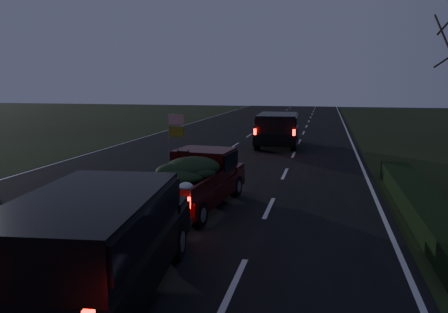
% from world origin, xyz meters
% --- Properties ---
extents(ground, '(120.00, 120.00, 0.00)m').
position_xyz_m(ground, '(0.00, 0.00, 0.00)').
color(ground, black).
rests_on(ground, ground).
extents(road_asphalt, '(14.00, 120.00, 0.02)m').
position_xyz_m(road_asphalt, '(0.00, 0.00, 0.01)').
color(road_asphalt, black).
rests_on(road_asphalt, ground).
extents(hedge_row, '(1.00, 10.00, 0.60)m').
position_xyz_m(hedge_row, '(7.80, 3.00, 0.30)').
color(hedge_row, black).
rests_on(hedge_row, ground).
extents(pickup_truck, '(2.18, 4.80, 2.45)m').
position_xyz_m(pickup_truck, '(1.45, 2.14, 0.92)').
color(pickup_truck, '#400809').
rests_on(pickup_truck, ground).
extents(lead_suv, '(2.44, 5.44, 1.54)m').
position_xyz_m(lead_suv, '(2.47, 15.11, 1.17)').
color(lead_suv, black).
rests_on(lead_suv, ground).
extents(rear_suv, '(2.87, 5.48, 1.51)m').
position_xyz_m(rear_suv, '(1.46, -3.64, 1.14)').
color(rear_suv, black).
rests_on(rear_suv, ground).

